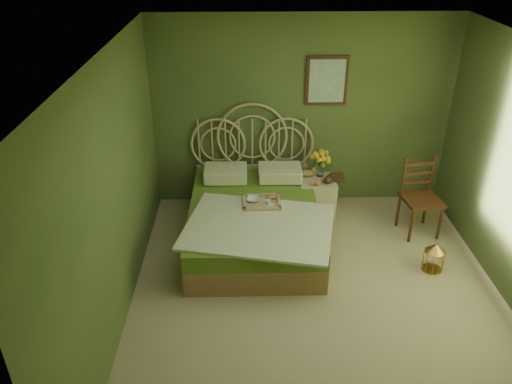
{
  "coord_description": "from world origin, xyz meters",
  "views": [
    {
      "loc": [
        -0.77,
        -4.09,
        3.59
      ],
      "look_at": [
        -0.64,
        1.0,
        0.79
      ],
      "focal_mm": 35.0,
      "sensor_mm": 36.0,
      "label": 1
    }
  ],
  "objects_px": {
    "chair": "(421,191)",
    "birdcage": "(434,257)",
    "bed": "(254,218)",
    "nightstand": "(317,191)"
  },
  "relations": [
    {
      "from": "chair",
      "to": "birdcage",
      "type": "distance_m",
      "value": 0.96
    },
    {
      "from": "bed",
      "to": "nightstand",
      "type": "relative_size",
      "value": 2.46
    },
    {
      "from": "nightstand",
      "to": "birdcage",
      "type": "bearing_deg",
      "value": -47.74
    },
    {
      "from": "chair",
      "to": "birdcage",
      "type": "relative_size",
      "value": 2.88
    },
    {
      "from": "bed",
      "to": "chair",
      "type": "xyz_separation_m",
      "value": [
        2.12,
        0.2,
        0.25
      ]
    },
    {
      "from": "bed",
      "to": "chair",
      "type": "bearing_deg",
      "value": 5.32
    },
    {
      "from": "birdcage",
      "to": "bed",
      "type": "bearing_deg",
      "value": 161.79
    },
    {
      "from": "bed",
      "to": "nightstand",
      "type": "distance_m",
      "value": 1.07
    },
    {
      "from": "bed",
      "to": "nightstand",
      "type": "height_order",
      "value": "bed"
    },
    {
      "from": "bed",
      "to": "birdcage",
      "type": "distance_m",
      "value": 2.17
    }
  ]
}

